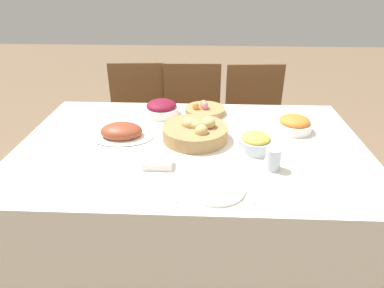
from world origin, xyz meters
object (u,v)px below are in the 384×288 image
(spoon, at_px, (260,190))
(carrot_bowl, at_px, (294,124))
(fork, at_px, (179,188))
(knife, at_px, (252,190))
(egg_basket, at_px, (205,110))
(ham_platter, at_px, (121,132))
(drinking_cup, at_px, (273,159))
(chair_far_right, at_px, (255,124))
(pineapple_bowl, at_px, (255,142))
(beet_salad_bowl, at_px, (162,108))
(bread_basket, at_px, (195,132))
(chair_far_center, at_px, (192,122))
(dinner_plate, at_px, (215,188))
(butter_dish, at_px, (158,164))
(chair_far_left, at_px, (138,121))

(spoon, bearing_deg, carrot_bowl, 65.14)
(carrot_bowl, bearing_deg, fork, -135.53)
(knife, distance_m, spoon, 0.03)
(egg_basket, relative_size, ham_platter, 0.72)
(egg_basket, xyz_separation_m, drinking_cup, (0.29, -0.59, 0.02))
(carrot_bowl, bearing_deg, egg_basket, 155.39)
(chair_far_right, height_order, pineapple_bowl, chair_far_right)
(drinking_cup, bearing_deg, beet_salad_bowl, 133.58)
(egg_basket, distance_m, beet_salad_bowl, 0.25)
(egg_basket, bearing_deg, drinking_cup, -63.86)
(drinking_cup, bearing_deg, chair_far_right, 85.65)
(bread_basket, bearing_deg, chair_far_center, 93.74)
(ham_platter, height_order, pineapple_bowl, pineapple_bowl)
(dinner_plate, bearing_deg, fork, 180.00)
(chair_far_right, xyz_separation_m, chair_far_center, (-0.47, 0.00, 0.00))
(egg_basket, bearing_deg, fork, -96.77)
(bread_basket, xyz_separation_m, beet_salad_bowl, (-0.20, 0.30, -0.00))
(knife, xyz_separation_m, butter_dish, (-0.38, 0.15, 0.01))
(egg_basket, xyz_separation_m, beet_salad_bowl, (-0.24, -0.03, 0.02))
(egg_basket, height_order, butter_dish, egg_basket)
(fork, distance_m, spoon, 0.31)
(chair_far_left, height_order, dinner_plate, chair_far_left)
(egg_basket, xyz_separation_m, pineapple_bowl, (0.24, -0.43, 0.02))
(carrot_bowl, bearing_deg, drinking_cup, -114.24)
(chair_far_left, bearing_deg, pineapple_bowl, -55.44)
(dinner_plate, bearing_deg, drinking_cup, 33.84)
(chair_far_right, distance_m, bread_basket, 0.96)
(chair_far_right, distance_m, egg_basket, 0.68)
(chair_far_center, relative_size, ham_platter, 2.83)
(chair_far_left, bearing_deg, butter_dish, -78.27)
(carrot_bowl, distance_m, fork, 0.77)
(beet_salad_bowl, relative_size, fork, 1.10)
(beet_salad_bowl, distance_m, knife, 0.84)
(drinking_cup, relative_size, butter_dish, 0.77)
(drinking_cup, xyz_separation_m, butter_dish, (-0.48, -0.01, -0.03))
(chair_far_center, relative_size, butter_dish, 7.36)
(spoon, distance_m, butter_dish, 0.44)
(carrot_bowl, relative_size, fork, 1.00)
(chair_far_right, bearing_deg, egg_basket, -132.19)
(chair_far_left, xyz_separation_m, ham_platter, (0.09, -0.80, 0.30))
(ham_platter, bearing_deg, butter_dish, -51.55)
(egg_basket, bearing_deg, dinner_plate, -86.14)
(pineapple_bowl, xyz_separation_m, dinner_plate, (-0.19, -0.32, -0.04))
(pineapple_bowl, bearing_deg, beet_salad_bowl, 139.99)
(pineapple_bowl, bearing_deg, egg_basket, 118.62)
(egg_basket, relative_size, drinking_cup, 2.42)
(chair_far_right, xyz_separation_m, ham_platter, (-0.78, -0.80, 0.30))
(ham_platter, relative_size, spoon, 1.76)
(chair_far_center, bearing_deg, chair_far_right, -1.61)
(chair_far_left, xyz_separation_m, egg_basket, (0.50, -0.48, 0.30))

